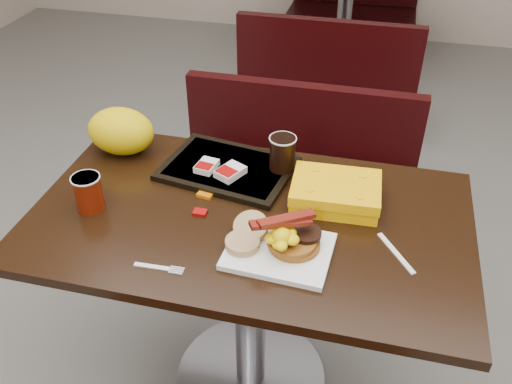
% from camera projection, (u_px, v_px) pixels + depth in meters
% --- Properties ---
extents(floor, '(6.00, 7.00, 0.01)m').
position_uv_depth(floor, '(251.00, 379.00, 1.95)').
color(floor, gray).
rests_on(floor, ground).
extents(table_near, '(1.20, 0.70, 0.75)m').
position_uv_depth(table_near, '(250.00, 308.00, 1.72)').
color(table_near, black).
rests_on(table_near, floor).
extents(bench_near_n, '(1.00, 0.46, 0.72)m').
position_uv_depth(bench_near_n, '(292.00, 186.00, 2.28)').
color(bench_near_n, black).
rests_on(bench_near_n, floor).
extents(table_far, '(1.20, 0.70, 0.75)m').
position_uv_depth(table_far, '(343.00, 27.00, 3.75)').
color(table_far, black).
rests_on(table_far, floor).
extents(bench_far_s, '(1.00, 0.46, 0.72)m').
position_uv_depth(bench_far_s, '(330.00, 70.00, 3.22)').
color(bench_far_s, black).
rests_on(bench_far_s, floor).
extents(platter, '(0.27, 0.22, 0.02)m').
position_uv_depth(platter, '(279.00, 251.00, 1.37)').
color(platter, white).
rests_on(platter, table_near).
extents(pancake_stack, '(0.16, 0.16, 0.03)m').
position_uv_depth(pancake_stack, '(294.00, 242.00, 1.37)').
color(pancake_stack, '#8C5817').
rests_on(pancake_stack, platter).
extents(sausage_patty, '(0.09, 0.09, 0.01)m').
position_uv_depth(sausage_patty, '(306.00, 233.00, 1.36)').
color(sausage_patty, black).
rests_on(sausage_patty, pancake_stack).
extents(scrambled_eggs, '(0.11, 0.10, 0.05)m').
position_uv_depth(scrambled_eggs, '(281.00, 237.00, 1.33)').
color(scrambled_eggs, '#FFF105').
rests_on(scrambled_eggs, pancake_stack).
extents(bacon_strips, '(0.17, 0.14, 0.01)m').
position_uv_depth(bacon_strips, '(281.00, 222.00, 1.33)').
color(bacon_strips, '#410405').
rests_on(bacon_strips, scrambled_eggs).
extents(muffin_bottom, '(0.11, 0.11, 0.02)m').
position_uv_depth(muffin_bottom, '(242.00, 243.00, 1.37)').
color(muffin_bottom, tan).
rests_on(muffin_bottom, platter).
extents(muffin_top, '(0.10, 0.10, 0.05)m').
position_uv_depth(muffin_top, '(251.00, 227.00, 1.40)').
color(muffin_top, tan).
rests_on(muffin_top, platter).
extents(coffee_cup_near, '(0.09, 0.09, 0.10)m').
position_uv_depth(coffee_cup_near, '(88.00, 193.00, 1.49)').
color(coffee_cup_near, '#911A05').
rests_on(coffee_cup_near, table_near).
extents(fork, '(0.13, 0.03, 0.00)m').
position_uv_depth(fork, '(152.00, 267.00, 1.34)').
color(fork, white).
rests_on(fork, table_near).
extents(knife, '(0.10, 0.14, 0.00)m').
position_uv_depth(knife, '(396.00, 253.00, 1.37)').
color(knife, white).
rests_on(knife, table_near).
extents(condiment_syrup, '(0.05, 0.04, 0.01)m').
position_uv_depth(condiment_syrup, '(206.00, 194.00, 1.57)').
color(condiment_syrup, '#C25B08').
rests_on(condiment_syrup, table_near).
extents(condiment_ketchup, '(0.04, 0.03, 0.01)m').
position_uv_depth(condiment_ketchup, '(200.00, 212.00, 1.50)').
color(condiment_ketchup, '#8C0504').
rests_on(condiment_ketchup, table_near).
extents(tray, '(0.42, 0.33, 0.02)m').
position_uv_depth(tray, '(228.00, 169.00, 1.67)').
color(tray, black).
rests_on(tray, table_near).
extents(hashbrown_sleeve_left, '(0.06, 0.08, 0.02)m').
position_uv_depth(hashbrown_sleeve_left, '(207.00, 166.00, 1.64)').
color(hashbrown_sleeve_left, silver).
rests_on(hashbrown_sleeve_left, tray).
extents(hashbrown_sleeve_right, '(0.09, 0.10, 0.02)m').
position_uv_depth(hashbrown_sleeve_right, '(230.00, 172.00, 1.62)').
color(hashbrown_sleeve_right, silver).
rests_on(hashbrown_sleeve_right, tray).
extents(coffee_cup_far, '(0.09, 0.09, 0.11)m').
position_uv_depth(coffee_cup_far, '(282.00, 153.00, 1.62)').
color(coffee_cup_far, black).
rests_on(coffee_cup_far, tray).
extents(clamshell, '(0.25, 0.20, 0.07)m').
position_uv_depth(clamshell, '(335.00, 193.00, 1.53)').
color(clamshell, '#F2AC04').
rests_on(clamshell, table_near).
extents(paper_bag, '(0.21, 0.16, 0.15)m').
position_uv_depth(paper_bag, '(121.00, 131.00, 1.72)').
color(paper_bag, '#F2BC08').
rests_on(paper_bag, table_near).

